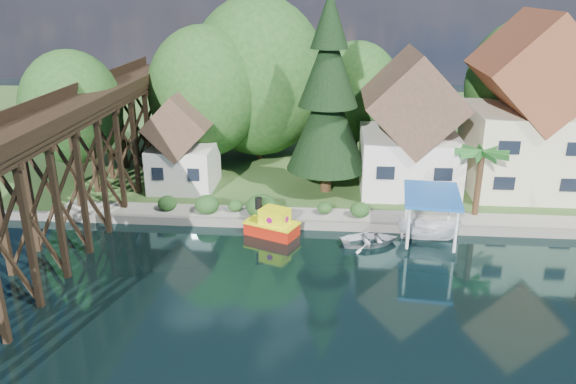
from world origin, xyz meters
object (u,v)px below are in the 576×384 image
at_px(conifer, 328,99).
at_px(tugboat, 272,224).
at_px(shed, 183,148).
at_px(house_left, 410,132).
at_px(trestle_bridge, 67,163).
at_px(boat_white_a, 370,239).
at_px(boat_canopy, 430,220).
at_px(palm_tree, 482,155).
at_px(house_center, 527,116).

bearing_deg(conifer, tugboat, -114.18).
bearing_deg(shed, tugboat, -43.66).
xyz_separation_m(house_left, conifer, (-6.51, -1.43, 2.79)).
relative_size(trestle_bridge, boat_white_a, 11.57).
xyz_separation_m(shed, boat_canopy, (18.49, -7.62, -2.40)).
xyz_separation_m(house_left, palm_tree, (4.27, -5.64, -0.16)).
bearing_deg(house_left, trestle_bridge, -154.79).
relative_size(trestle_bridge, boat_canopy, 8.06).
bearing_deg(house_center, shed, -175.76).
distance_m(trestle_bridge, boat_canopy, 23.88).
bearing_deg(boat_canopy, boat_white_a, -166.28).
relative_size(house_center, boat_canopy, 2.53).
xyz_separation_m(trestle_bridge, boat_white_a, (19.56, 0.75, -4.95)).
xyz_separation_m(house_left, tugboat, (-9.98, -9.15, -4.37)).
xyz_separation_m(conifer, boat_canopy, (7.01, -7.69, -6.50)).
bearing_deg(trestle_bridge, boat_canopy, 4.16).
relative_size(trestle_bridge, conifer, 2.86).
xyz_separation_m(palm_tree, boat_canopy, (-3.78, -3.48, -3.55)).
height_order(trestle_bridge, tugboat, trestle_bridge).
bearing_deg(tugboat, boat_white_a, -8.07).
bearing_deg(palm_tree, boat_white_a, -150.08).
height_order(house_left, boat_white_a, house_left).
distance_m(conifer, palm_tree, 11.95).
bearing_deg(shed, palm_tree, -10.54).
xyz_separation_m(house_left, boat_white_a, (-3.44, -10.08, -4.74)).
height_order(house_center, tugboat, house_center).
bearing_deg(palm_tree, trestle_bridge, -169.24).
height_order(house_left, shed, house_left).
distance_m(trestle_bridge, shed, 10.69).
relative_size(house_left, boat_white_a, 2.89).
bearing_deg(house_left, boat_canopy, -86.91).
distance_m(house_left, conifer, 7.23).
relative_size(house_center, boat_white_a, 3.64).
bearing_deg(trestle_bridge, conifer, 29.69).
distance_m(shed, palm_tree, 22.69).
bearing_deg(tugboat, shed, 136.34).
height_order(trestle_bridge, palm_tree, trestle_bridge).
xyz_separation_m(conifer, palm_tree, (10.79, -4.22, -2.95)).
xyz_separation_m(house_center, tugboat, (-18.98, -9.65, -5.65)).
xyz_separation_m(shed, conifer, (11.49, 0.07, 4.10)).
xyz_separation_m(shed, palm_tree, (22.27, -4.14, 1.15)).
height_order(tugboat, boat_white_a, tugboat).
distance_m(boat_white_a, boat_canopy, 4.17).
height_order(trestle_bridge, boat_white_a, trestle_bridge).
distance_m(tugboat, boat_white_a, 6.62).
bearing_deg(palm_tree, house_left, 127.14).
bearing_deg(tugboat, boat_canopy, 0.17).
distance_m(house_left, palm_tree, 7.08).
relative_size(trestle_bridge, shed, 5.63).
height_order(conifer, boat_canopy, conifer).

